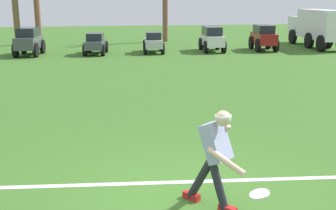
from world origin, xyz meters
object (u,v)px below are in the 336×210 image
at_px(parked_car_slot_g, 264,37).
at_px(parked_car_slot_d, 96,43).
at_px(parked_car_slot_f, 212,38).
at_px(frisbee_in_flight, 259,194).
at_px(parked_car_slot_e, 153,42).
at_px(parked_car_slot_c, 29,41).
at_px(box_truck, 316,26).
at_px(frisbee_thrower, 215,154).

bearing_deg(parked_car_slot_g, parked_car_slot_d, -178.16).
relative_size(parked_car_slot_f, parked_car_slot_g, 1.01).
distance_m(frisbee_in_flight, parked_car_slot_f, 18.64).
height_order(parked_car_slot_d, parked_car_slot_e, same).
bearing_deg(parked_car_slot_c, frisbee_in_flight, -72.79).
height_order(parked_car_slot_e, box_truck, box_truck).
bearing_deg(box_truck, parked_car_slot_c, -175.45).
relative_size(parked_car_slot_d, box_truck, 0.38).
distance_m(frisbee_thrower, parked_car_slot_f, 18.02).
distance_m(parked_car_slot_d, parked_car_slot_e, 3.06).
bearing_deg(box_truck, parked_car_slot_d, -173.94).
xyz_separation_m(frisbee_in_flight, box_truck, (10.68, 19.24, 0.70)).
relative_size(frisbee_thrower, box_truck, 0.24).
distance_m(frisbee_in_flight, parked_car_slot_c, 18.79).
relative_size(frisbee_in_flight, parked_car_slot_d, 0.12).
height_order(frisbee_in_flight, parked_car_slot_e, parked_car_slot_e).
height_order(parked_car_slot_f, parked_car_slot_g, parked_car_slot_g).
xyz_separation_m(parked_car_slot_d, parked_car_slot_f, (6.31, 0.31, 0.16)).
height_order(parked_car_slot_c, parked_car_slot_f, parked_car_slot_c).
xyz_separation_m(parked_car_slot_c, box_truck, (16.24, 1.29, 0.49)).
distance_m(parked_car_slot_f, box_truck, 6.68).
relative_size(parked_car_slot_g, box_truck, 0.41).
bearing_deg(parked_car_slot_g, parked_car_slot_c, -178.99).
relative_size(frisbee_thrower, frisbee_in_flight, 5.30).
bearing_deg(parked_car_slot_d, parked_car_slot_c, 178.70).
relative_size(parked_car_slot_d, parked_car_slot_g, 0.94).
xyz_separation_m(frisbee_thrower, parked_car_slot_g, (7.42, 17.44, -0.06)).
distance_m(parked_car_slot_c, box_truck, 16.30).
relative_size(frisbee_in_flight, parked_car_slot_g, 0.11).
height_order(frisbee_in_flight, box_truck, box_truck).
distance_m(parked_car_slot_c, parked_car_slot_d, 3.36).
bearing_deg(frisbee_in_flight, parked_car_slot_g, 68.77).
bearing_deg(parked_car_slot_f, parked_car_slot_e, -177.65).
bearing_deg(parked_car_slot_d, parked_car_slot_f, 2.85).
xyz_separation_m(frisbee_in_flight, parked_car_slot_g, (7.06, 18.17, 0.21)).
height_order(parked_car_slot_e, parked_car_slot_f, parked_car_slot_f).
bearing_deg(parked_car_slot_c, parked_car_slot_d, -1.30).
distance_m(frisbee_in_flight, box_truck, 22.01).
bearing_deg(parked_car_slot_e, frisbee_in_flight, -92.67).
distance_m(parked_car_slot_d, box_truck, 12.98).
height_order(frisbee_in_flight, parked_car_slot_f, parked_car_slot_f).
relative_size(parked_car_slot_c, parked_car_slot_d, 1.06).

